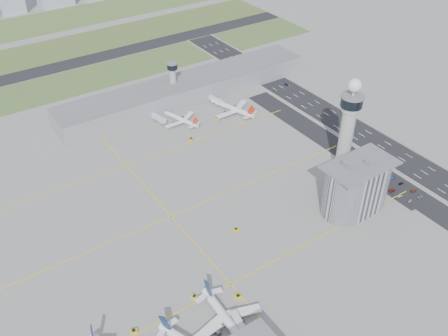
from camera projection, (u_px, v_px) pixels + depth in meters
ground at (258, 219)px, 282.72m from camera, size 1000.00×1000.00×0.00m
grass_strip_0 at (80, 81)px, 424.13m from camera, size 480.00×50.00×0.08m
grass_strip_1 at (51, 52)px, 474.29m from camera, size 480.00×60.00×0.08m
grass_strip_2 at (26, 26)px, 527.79m from camera, size 480.00×70.00×0.08m
runway at (65, 66)px, 448.87m from camera, size 480.00×22.00×0.10m
highway at (395, 155)px, 334.64m from camera, size 28.00×500.00×0.10m
barrier_left at (381, 161)px, 327.99m from camera, size 0.60×500.00×1.20m
barrier_right at (409, 148)px, 340.64m from camera, size 0.60×500.00×1.20m
landside_road at (381, 175)px, 316.66m from camera, size 18.00×260.00×0.08m
parking_lot at (394, 186)px, 307.73m from camera, size 20.00×44.00×0.10m
taxiway_line_h_0 at (231, 284)px, 244.58m from camera, size 260.00×0.60×0.01m
taxiway_line_h_1 at (171, 217)px, 284.71m from camera, size 260.00×0.60×0.01m
taxiway_line_h_2 at (126, 166)px, 324.83m from camera, size 260.00×0.60×0.01m
taxiway_line_v at (171, 217)px, 284.71m from camera, size 0.60×260.00×0.01m
control_tower at (348, 124)px, 299.90m from camera, size 14.00×14.00×64.50m
secondary_tower at (173, 79)px, 385.48m from camera, size 8.60×8.60×31.90m
admin_building at (356, 186)px, 282.46m from camera, size 42.00×24.00×33.50m
terminal_pier at (186, 89)px, 395.10m from camera, size 210.00×32.00×15.80m
airplane_near_c at (228, 318)px, 221.42m from camera, size 37.09×43.02×11.60m
airplane_far_a at (180, 116)px, 366.40m from camera, size 38.31×41.68×9.64m
airplane_far_b at (232, 105)px, 378.03m from camera, size 45.25×49.34×11.47m
jet_bridge_far_0 at (153, 116)px, 370.22m from camera, size 5.39×14.31×5.70m
jet_bridge_far_1 at (210, 98)px, 392.80m from camera, size 5.39×14.31×5.70m
tug_0 at (134, 331)px, 221.73m from camera, size 3.64×2.97×1.84m
tug_1 at (194, 297)px, 237.29m from camera, size 3.14×3.53×1.70m
tug_2 at (238, 296)px, 237.33m from camera, size 2.50×3.45×1.92m
tug_3 at (236, 230)px, 274.71m from camera, size 3.16×2.37×1.70m
tug_4 at (191, 139)px, 348.89m from camera, size 3.81×3.79×1.85m
tug_5 at (217, 118)px, 372.31m from camera, size 2.16×3.12×1.80m
car_lot_0 at (410, 201)px, 295.12m from camera, size 3.34×1.74×1.09m
car_lot_1 at (400, 196)px, 298.79m from camera, size 3.63×1.56×1.16m
car_lot_2 at (392, 190)px, 302.95m from camera, size 4.85×2.43×1.32m
car_lot_3 at (384, 186)px, 306.36m from camera, size 4.15×1.79×1.19m
car_lot_4 at (378, 180)px, 311.01m from camera, size 3.79×1.57×1.28m
car_lot_5 at (370, 176)px, 315.03m from camera, size 3.52×1.60×1.12m
car_lot_6 at (420, 197)px, 298.10m from camera, size 4.77×2.32×1.31m
car_lot_7 at (414, 191)px, 302.74m from camera, size 4.25×2.21×1.18m
car_lot_8 at (401, 183)px, 308.58m from camera, size 3.46×1.41×1.18m
car_lot_9 at (393, 178)px, 313.27m from camera, size 3.88×1.66×1.25m
car_lot_10 at (384, 173)px, 317.71m from camera, size 4.09×2.26×1.08m
car_lot_11 at (376, 167)px, 322.81m from camera, size 4.45×2.02×1.26m
car_hw_1 at (353, 128)px, 361.21m from camera, size 1.62×3.59×1.14m
car_hw_2 at (287, 85)px, 417.26m from camera, size 2.30×4.32×1.16m
car_hw_4 at (234, 63)px, 451.17m from camera, size 2.12×4.05×1.32m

